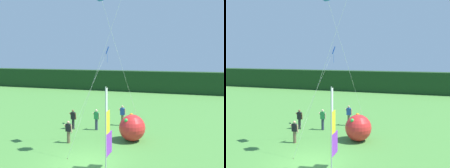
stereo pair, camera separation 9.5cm
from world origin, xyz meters
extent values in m
plane|color=#478438|center=(0.00, 0.00, 0.00)|extent=(120.00, 120.00, 0.00)
cube|color=#193819|center=(0.00, 29.98, 1.74)|extent=(80.00, 2.40, 3.47)
cylinder|color=#B7B7BC|center=(1.51, -0.71, 2.28)|extent=(0.06, 0.06, 4.56)
cube|color=purple|center=(1.51, -0.20, 1.43)|extent=(0.02, 0.97, 1.22)
cube|color=yellow|center=(1.51, -0.38, 2.64)|extent=(0.02, 0.60, 1.22)
cube|color=white|center=(1.51, -0.56, 3.86)|extent=(0.02, 0.23, 1.22)
cylinder|color=#2D334C|center=(-1.80, 6.46, 0.46)|extent=(0.22, 0.22, 0.92)
cube|color=#2D8E4C|center=(-1.80, 6.46, 1.21)|extent=(0.36, 0.20, 0.58)
sphere|color=beige|center=(-1.80, 6.46, 1.62)|extent=(0.20, 0.20, 0.20)
cylinder|color=beige|center=(-2.03, 6.53, 1.28)|extent=(0.09, 0.48, 0.42)
cylinder|color=beige|center=(-1.57, 6.47, 1.18)|extent=(0.09, 0.14, 0.56)
cylinder|color=brown|center=(-2.52, 2.92, 0.42)|extent=(0.22, 0.22, 0.83)
cube|color=black|center=(-2.52, 2.92, 1.10)|extent=(0.36, 0.20, 0.53)
sphere|color=tan|center=(-2.52, 2.92, 1.49)|extent=(0.20, 0.20, 0.20)
cylinder|color=tan|center=(-2.75, 2.98, 1.14)|extent=(0.09, 0.48, 0.42)
cylinder|color=tan|center=(-2.29, 2.93, 1.04)|extent=(0.09, 0.14, 0.56)
cylinder|color=brown|center=(-0.12, 8.42, 0.47)|extent=(0.22, 0.22, 0.94)
cube|color=#284CA8|center=(-0.12, 8.42, 1.25)|extent=(0.36, 0.20, 0.61)
sphere|color=tan|center=(-0.12, 8.42, 1.67)|extent=(0.20, 0.20, 0.20)
cylinder|color=tan|center=(-0.35, 8.48, 1.33)|extent=(0.09, 0.48, 0.42)
cylinder|color=tan|center=(0.11, 8.43, 1.23)|extent=(0.09, 0.14, 0.56)
cylinder|color=black|center=(-3.73, 6.10, 0.42)|extent=(0.22, 0.22, 0.84)
cube|color=black|center=(-3.73, 6.10, 1.13)|extent=(0.36, 0.20, 0.59)
sphere|color=brown|center=(-3.73, 6.10, 1.55)|extent=(0.20, 0.20, 0.20)
cylinder|color=brown|center=(-3.96, 6.17, 1.20)|extent=(0.09, 0.48, 0.42)
cylinder|color=brown|center=(-3.50, 6.11, 1.11)|extent=(0.09, 0.14, 0.56)
sphere|color=red|center=(1.62, 4.73, 0.95)|extent=(1.90, 1.90, 1.90)
sphere|color=green|center=(1.90, 5.52, 1.40)|extent=(0.27, 0.27, 0.27)
sphere|color=orange|center=(1.45, 5.15, 1.79)|extent=(0.27, 0.27, 0.27)
sphere|color=green|center=(1.33, 4.13, 1.62)|extent=(0.27, 0.27, 0.27)
cylinder|color=brown|center=(-3.31, 4.87, 0.04)|extent=(0.03, 0.03, 0.08)
cylinder|color=silver|center=(-2.36, 6.51, 3.27)|extent=(1.91, 3.31, 6.54)
cube|color=blue|center=(-1.41, 8.16, 6.54)|extent=(0.45, 0.54, 0.65)
cylinder|color=blue|center=(-1.41, 8.16, 5.85)|extent=(0.02, 0.02, 0.70)
cylinder|color=brown|center=(-1.28, 0.34, 0.04)|extent=(0.03, 0.03, 0.08)
cylinder|color=silver|center=(0.47, 1.25, 5.69)|extent=(3.51, 1.84, 11.37)
cylinder|color=brown|center=(2.09, 6.28, 0.04)|extent=(0.03, 0.03, 0.08)
cylinder|color=silver|center=(0.93, 4.75, 5.01)|extent=(2.33, 3.08, 10.03)
camera|label=1|loc=(5.71, -12.84, 6.13)|focal=41.32mm
camera|label=2|loc=(5.80, -12.81, 6.13)|focal=41.32mm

